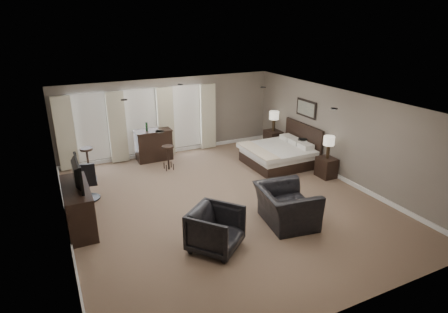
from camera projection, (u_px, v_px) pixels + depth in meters
name	position (u px, v px, depth m)	size (l,w,h in m)	color
room	(224.00, 155.00, 9.19)	(7.60, 8.60, 2.64)	brown
window_bay	(142.00, 124.00, 12.28)	(5.25, 0.20, 2.30)	silver
bed	(275.00, 147.00, 11.85)	(1.96, 1.88, 1.25)	silver
nightstand_near	(326.00, 167.00, 11.10)	(0.45, 0.55, 0.60)	black
nightstand_far	(273.00, 139.00, 13.54)	(0.49, 0.60, 0.65)	black
lamp_near	(328.00, 147.00, 10.88)	(0.32, 0.32, 0.67)	beige
lamp_far	(274.00, 121.00, 13.30)	(0.35, 0.35, 0.71)	beige
wall_art	(306.00, 109.00, 11.91)	(0.04, 0.96, 0.56)	slate
dresser	(78.00, 207.00, 8.36)	(0.56, 1.72, 1.00)	black
tv	(75.00, 184.00, 8.16)	(1.09, 0.63, 0.14)	black
armchair_near	(286.00, 200.00, 8.50)	(1.35, 0.88, 1.18)	black
armchair_far	(216.00, 228.00, 7.57)	(0.96, 0.90, 0.99)	black
bar_counter	(154.00, 145.00, 12.37)	(1.18, 0.62, 1.03)	black
bar_stool_left	(88.00, 160.00, 11.38)	(0.37, 0.37, 0.79)	black
bar_stool_right	(168.00, 158.00, 11.61)	(0.37, 0.37, 0.77)	black
desk_chair	(87.00, 180.00, 9.63)	(0.55, 0.55, 1.08)	black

